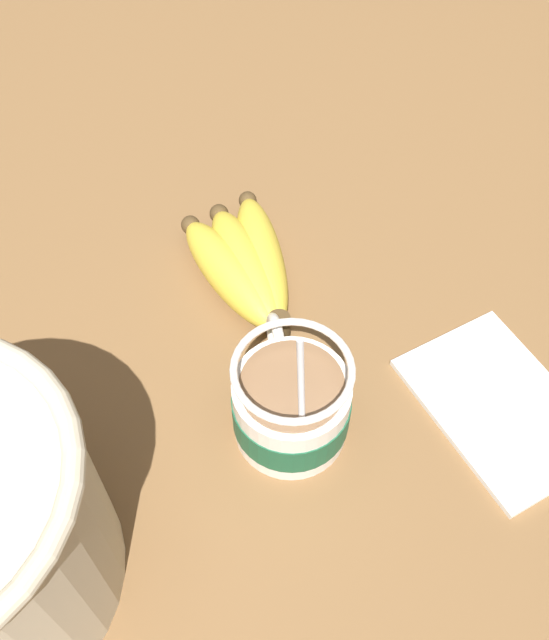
{
  "coord_description": "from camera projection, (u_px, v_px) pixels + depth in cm",
  "views": [
    {
      "loc": [
        -35.49,
        5.81,
        56.74
      ],
      "look_at": [
        0.05,
        -1.68,
        7.66
      ],
      "focal_mm": 40.0,
      "sensor_mm": 36.0,
      "label": 1
    }
  ],
  "objects": [
    {
      "name": "table",
      "position": [
        257.0,
        361.0,
        0.66
      ],
      "size": [
        135.84,
        135.84,
        3.54
      ],
      "color": "brown",
      "rests_on": "ground"
    },
    {
      "name": "coffee_mug",
      "position": [
        291.0,
        405.0,
        0.57
      ],
      "size": [
        12.91,
        9.49,
        15.23
      ],
      "color": "white",
      "rests_on": "table"
    },
    {
      "name": "banana_bunch",
      "position": [
        245.0,
        265.0,
        0.67
      ],
      "size": [
        19.06,
        10.2,
        4.37
      ],
      "color": "#4C381E",
      "rests_on": "table"
    },
    {
      "name": "napkin",
      "position": [
        500.0,
        405.0,
        0.6
      ],
      "size": [
        18.89,
        15.65,
        0.6
      ],
      "color": "white",
      "rests_on": "table"
    }
  ]
}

